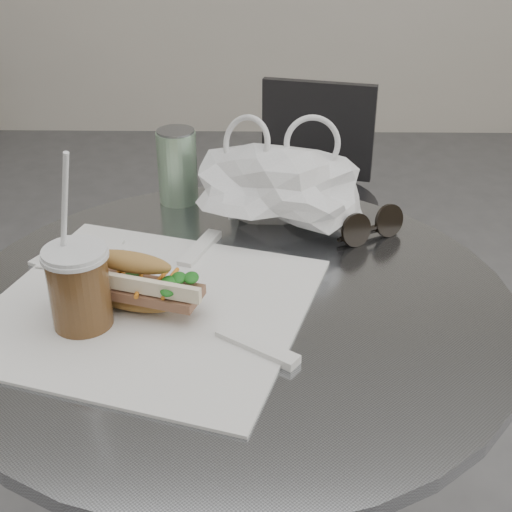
{
  "coord_description": "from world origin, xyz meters",
  "views": [
    {
      "loc": [
        0.04,
        -0.61,
        1.26
      ],
      "look_at": [
        0.03,
        0.23,
        0.79
      ],
      "focal_mm": 50.0,
      "sensor_mm": 36.0,
      "label": 1
    }
  ],
  "objects_px": {
    "cafe_table": "(236,449)",
    "sunglasses": "(371,228)",
    "banh_mi": "(131,283)",
    "chair_far": "(304,242)",
    "drink_can": "(177,166)",
    "iced_coffee": "(79,287)"
  },
  "relations": [
    {
      "from": "chair_far",
      "to": "sunglasses",
      "type": "bearing_deg",
      "value": 107.67
    },
    {
      "from": "cafe_table",
      "to": "sunglasses",
      "type": "height_order",
      "value": "sunglasses"
    },
    {
      "from": "chair_far",
      "to": "banh_mi",
      "type": "distance_m",
      "value": 1.09
    },
    {
      "from": "iced_coffee",
      "to": "sunglasses",
      "type": "xyz_separation_m",
      "value": [
        0.39,
        0.24,
        -0.04
      ]
    },
    {
      "from": "chair_far",
      "to": "iced_coffee",
      "type": "relative_size",
      "value": 3.12
    },
    {
      "from": "chair_far",
      "to": "sunglasses",
      "type": "xyz_separation_m",
      "value": [
        0.06,
        -0.75,
        0.43
      ]
    },
    {
      "from": "cafe_table",
      "to": "sunglasses",
      "type": "distance_m",
      "value": 0.4
    },
    {
      "from": "cafe_table",
      "to": "iced_coffee",
      "type": "distance_m",
      "value": 0.39
    },
    {
      "from": "chair_far",
      "to": "drink_can",
      "type": "height_order",
      "value": "drink_can"
    },
    {
      "from": "drink_can",
      "to": "cafe_table",
      "type": "bearing_deg",
      "value": -70.96
    },
    {
      "from": "cafe_table",
      "to": "banh_mi",
      "type": "xyz_separation_m",
      "value": [
        -0.13,
        -0.03,
        0.31
      ]
    },
    {
      "from": "chair_far",
      "to": "drink_can",
      "type": "relative_size",
      "value": 5.82
    },
    {
      "from": "chair_far",
      "to": "iced_coffee",
      "type": "xyz_separation_m",
      "value": [
        -0.34,
        -1.0,
        0.46
      ]
    },
    {
      "from": "iced_coffee",
      "to": "sunglasses",
      "type": "bearing_deg",
      "value": 31.77
    },
    {
      "from": "cafe_table",
      "to": "chair_far",
      "type": "bearing_deg",
      "value": 80.91
    },
    {
      "from": "cafe_table",
      "to": "drink_can",
      "type": "xyz_separation_m",
      "value": [
        -0.11,
        0.31,
        0.34
      ]
    },
    {
      "from": "banh_mi",
      "to": "drink_can",
      "type": "relative_size",
      "value": 1.92
    },
    {
      "from": "sunglasses",
      "to": "cafe_table",
      "type": "bearing_deg",
      "value": -171.17
    },
    {
      "from": "banh_mi",
      "to": "drink_can",
      "type": "height_order",
      "value": "drink_can"
    },
    {
      "from": "chair_far",
      "to": "iced_coffee",
      "type": "bearing_deg",
      "value": 84.78
    },
    {
      "from": "sunglasses",
      "to": "iced_coffee",
      "type": "bearing_deg",
      "value": -179.77
    },
    {
      "from": "banh_mi",
      "to": "sunglasses",
      "type": "bearing_deg",
      "value": 48.28
    }
  ]
}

